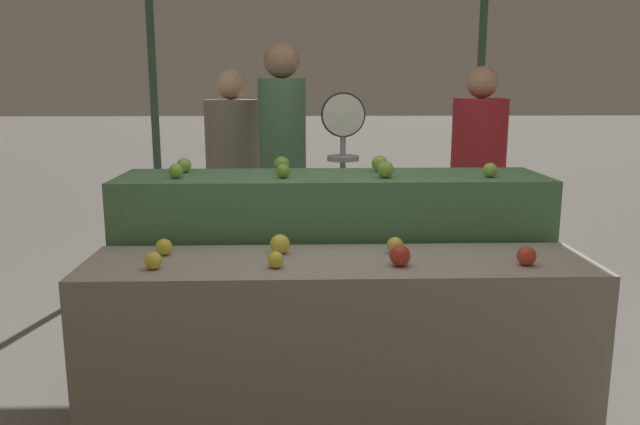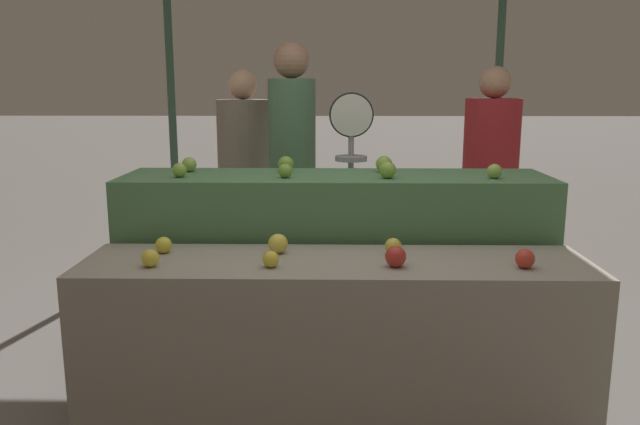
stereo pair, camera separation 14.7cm
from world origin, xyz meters
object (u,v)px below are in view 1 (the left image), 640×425
Objects in this scene: produce_scale at (343,158)px; person_vendor_at_scale at (283,154)px; person_customer_left at (233,167)px; person_customer_right at (478,169)px.

person_vendor_at_scale reaches higher than produce_scale.
produce_scale is at bearing 111.87° from person_customer_left.
person_customer_left reaches higher than produce_scale.
person_customer_right is at bearing 143.84° from person_customer_left.
person_customer_right is (1.73, -0.22, 0.01)m from person_customer_left.
person_customer_right reaches higher than produce_scale.
person_customer_right is (0.97, 0.40, -0.12)m from produce_scale.
person_vendor_at_scale is 1.09× the size of person_customer_right.
person_customer_right reaches higher than person_customer_left.
person_customer_left is (-0.75, 0.61, -0.13)m from produce_scale.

